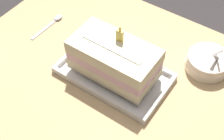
{
  "coord_description": "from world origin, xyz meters",
  "views": [
    {
      "loc": [
        0.37,
        -0.52,
        1.56
      ],
      "look_at": [
        0.0,
        0.0,
        0.8
      ],
      "focal_mm": 51.62,
      "sensor_mm": 36.0,
      "label": 1
    }
  ],
  "objects_px": {
    "serving_spoon_near_tray": "(54,21)",
    "foil_tray": "(114,74)",
    "birthday_cake": "(114,59)",
    "bowl_stack": "(208,62)"
  },
  "relations": [
    {
      "from": "foil_tray",
      "to": "serving_spoon_near_tray",
      "type": "relative_size",
      "value": 2.21
    },
    {
      "from": "serving_spoon_near_tray",
      "to": "foil_tray",
      "type": "bearing_deg",
      "value": -14.93
    },
    {
      "from": "bowl_stack",
      "to": "serving_spoon_near_tray",
      "type": "relative_size",
      "value": 0.9
    },
    {
      "from": "foil_tray",
      "to": "bowl_stack",
      "type": "relative_size",
      "value": 2.46
    },
    {
      "from": "foil_tray",
      "to": "birthday_cake",
      "type": "distance_m",
      "value": 0.07
    },
    {
      "from": "birthday_cake",
      "to": "serving_spoon_near_tray",
      "type": "height_order",
      "value": "birthday_cake"
    },
    {
      "from": "foil_tray",
      "to": "birthday_cake",
      "type": "xyz_separation_m",
      "value": [
        -0.0,
        0.0,
        0.07
      ]
    },
    {
      "from": "bowl_stack",
      "to": "serving_spoon_near_tray",
      "type": "height_order",
      "value": "bowl_stack"
    },
    {
      "from": "foil_tray",
      "to": "serving_spoon_near_tray",
      "type": "bearing_deg",
      "value": 165.07
    },
    {
      "from": "foil_tray",
      "to": "bowl_stack",
      "type": "bearing_deg",
      "value": 41.15
    }
  ]
}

